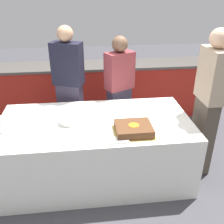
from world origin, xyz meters
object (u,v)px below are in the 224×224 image
object	(u,v)px
wine_glass	(1,123)
person_standing_back	(69,87)
cake	(134,129)
plate_stack	(69,120)
person_cutting_cake	(119,90)
person_seated_right	(208,103)

from	to	relation	value
wine_glass	person_standing_back	size ratio (longest dim) A/B	0.11
cake	person_standing_back	xyz separation A→B (m)	(-0.68, 1.05, 0.08)
cake	plate_stack	xyz separation A→B (m)	(-0.67, 0.27, 0.00)
cake	person_cutting_cake	distance (m)	1.05
plate_stack	person_standing_back	world-z (taller)	person_standing_back
cake	person_cutting_cake	world-z (taller)	person_cutting_cake
cake	person_cutting_cake	bearing A→B (deg)	90.00
person_cutting_cake	person_seated_right	world-z (taller)	person_seated_right
plate_stack	person_standing_back	size ratio (longest dim) A/B	0.12
cake	person_standing_back	bearing A→B (deg)	122.86
cake	plate_stack	bearing A→B (deg)	157.89
plate_stack	person_cutting_cake	world-z (taller)	person_cutting_cake
wine_glass	person_seated_right	distance (m)	2.26
person_cutting_cake	person_seated_right	size ratio (longest dim) A/B	0.88
wine_glass	person_seated_right	bearing A→B (deg)	3.65
plate_stack	person_standing_back	bearing A→B (deg)	91.10
cake	plate_stack	distance (m)	0.72
wine_glass	person_seated_right	world-z (taller)	person_seated_right
wine_glass	cake	bearing A→B (deg)	-6.23
plate_stack	person_cutting_cake	bearing A→B (deg)	49.66
person_cutting_cake	cake	bearing A→B (deg)	63.51
person_seated_right	person_standing_back	bearing A→B (deg)	-115.58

